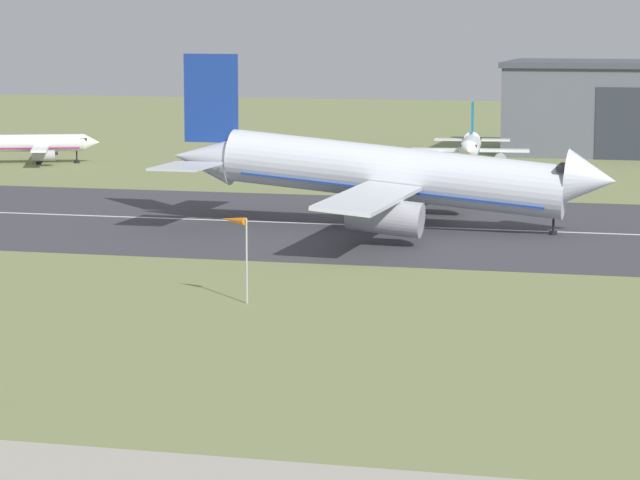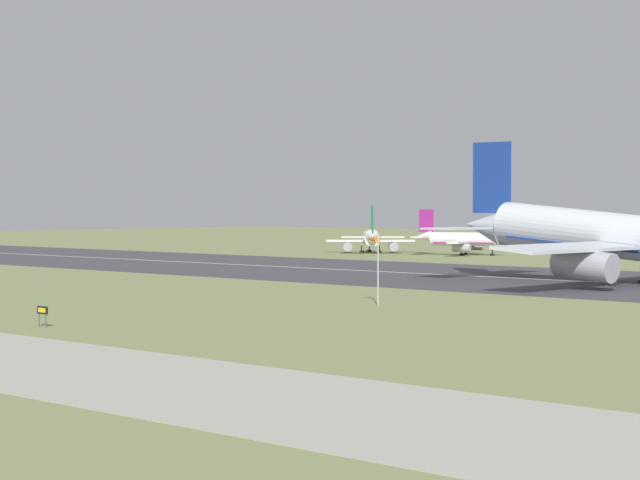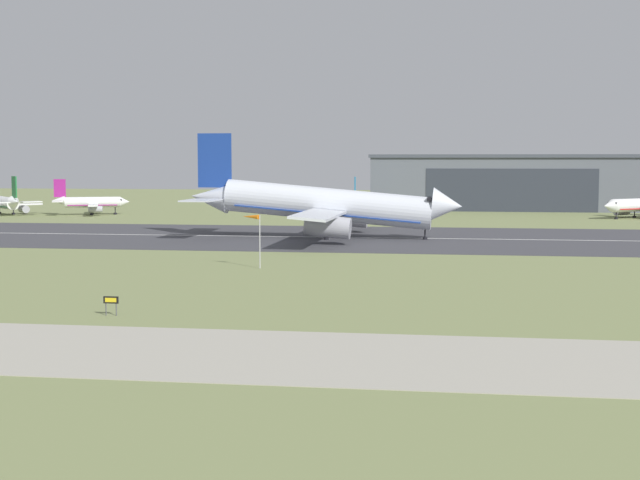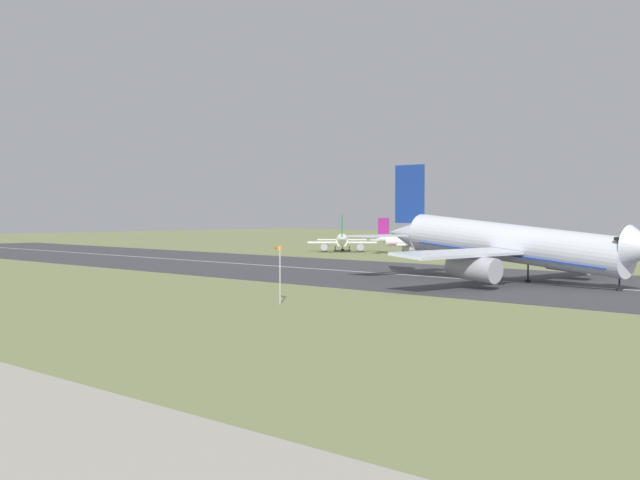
{
  "view_description": "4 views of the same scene",
  "coord_description": "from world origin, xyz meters",
  "px_view_note": "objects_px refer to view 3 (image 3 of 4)",
  "views": [
    {
      "loc": [
        46.44,
        -35.08,
        22.13
      ],
      "look_at": [
        19.9,
        67.69,
        6.55
      ],
      "focal_mm": 85.0,
      "sensor_mm": 36.0,
      "label": 1
    },
    {
      "loc": [
        91.57,
        -17.58,
        10.03
      ],
      "look_at": [
        6.71,
        73.33,
        6.41
      ],
      "focal_mm": 70.0,
      "sensor_mm": 36.0,
      "label": 2
    },
    {
      "loc": [
        35.5,
        -32.81,
        13.57
      ],
      "look_at": [
        20.85,
        66.57,
        4.58
      ],
      "focal_mm": 50.0,
      "sensor_mm": 36.0,
      "label": 3
    },
    {
      "loc": [
        88.2,
        7.9,
        10.87
      ],
      "look_at": [
        14.41,
        80.22,
        7.43
      ],
      "focal_mm": 50.0,
      "sensor_mm": 36.0,
      "label": 4
    }
  ],
  "objects_px": {
    "airplane_landing": "(326,205)",
    "airplane_parked_far_east": "(6,203)",
    "airplane_parked_west": "(91,203)",
    "airplane_parked_centre": "(355,203)",
    "windsock_pole": "(252,220)",
    "runway_sign": "(111,301)"
  },
  "relations": [
    {
      "from": "airplane_parked_centre",
      "to": "windsock_pole",
      "type": "height_order",
      "value": "airplane_parked_centre"
    },
    {
      "from": "airplane_landing",
      "to": "windsock_pole",
      "type": "xyz_separation_m",
      "value": [
        -3.32,
        -43.64,
        0.33
      ]
    },
    {
      "from": "airplane_parked_west",
      "to": "airplane_parked_centre",
      "type": "bearing_deg",
      "value": 10.25
    },
    {
      "from": "airplane_landing",
      "to": "airplane_parked_centre",
      "type": "xyz_separation_m",
      "value": [
        -2.37,
        69.97,
        -2.83
      ]
    },
    {
      "from": "airplane_landing",
      "to": "runway_sign",
      "type": "distance_m",
      "value": 80.17
    },
    {
      "from": "airplane_parked_centre",
      "to": "runway_sign",
      "type": "bearing_deg",
      "value": -92.09
    },
    {
      "from": "airplane_parked_west",
      "to": "windsock_pole",
      "type": "height_order",
      "value": "airplane_parked_west"
    },
    {
      "from": "airplane_landing",
      "to": "runway_sign",
      "type": "xyz_separation_m",
      "value": [
        -7.84,
        -79.66,
        -4.52
      ]
    },
    {
      "from": "airplane_parked_far_east",
      "to": "windsock_pole",
      "type": "bearing_deg",
      "value": -49.21
    },
    {
      "from": "airplane_landing",
      "to": "airplane_parked_west",
      "type": "distance_m",
      "value": 89.14
    },
    {
      "from": "airplane_parked_centre",
      "to": "airplane_parked_far_east",
      "type": "relative_size",
      "value": 0.95
    },
    {
      "from": "airplane_parked_far_east",
      "to": "windsock_pole",
      "type": "height_order",
      "value": "airplane_parked_far_east"
    },
    {
      "from": "airplane_parked_far_east",
      "to": "runway_sign",
      "type": "height_order",
      "value": "airplane_parked_far_east"
    },
    {
      "from": "airplane_landing",
      "to": "runway_sign",
      "type": "bearing_deg",
      "value": -95.62
    },
    {
      "from": "airplane_parked_west",
      "to": "runway_sign",
      "type": "xyz_separation_m",
      "value": [
        59.63,
        -137.86,
        -1.82
      ]
    },
    {
      "from": "runway_sign",
      "to": "airplane_landing",
      "type": "bearing_deg",
      "value": 84.38
    },
    {
      "from": "airplane_parked_far_east",
      "to": "runway_sign",
      "type": "distance_m",
      "value": 157.31
    },
    {
      "from": "airplane_parked_far_east",
      "to": "runway_sign",
      "type": "relative_size",
      "value": 11.36
    },
    {
      "from": "airplane_landing",
      "to": "airplane_parked_far_east",
      "type": "xyz_separation_m",
      "value": [
        -88.69,
        55.27,
        -2.88
      ]
    },
    {
      "from": "airplane_landing",
      "to": "airplane_parked_far_east",
      "type": "distance_m",
      "value": 104.54
    },
    {
      "from": "airplane_parked_west",
      "to": "airplane_parked_centre",
      "type": "relative_size",
      "value": 1.07
    },
    {
      "from": "airplane_landing",
      "to": "airplane_parked_west",
      "type": "xyz_separation_m",
      "value": [
        -67.46,
        58.2,
        -2.7
      ]
    }
  ]
}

